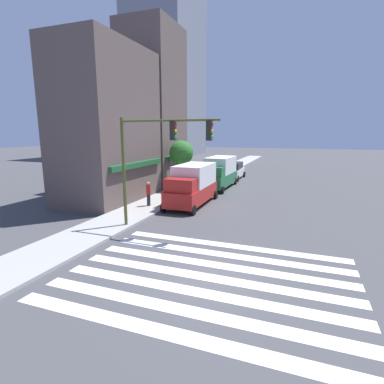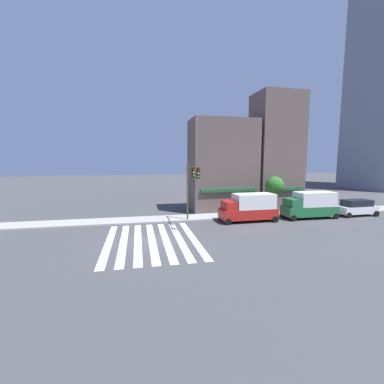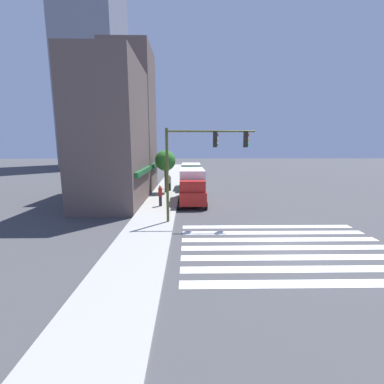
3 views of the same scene
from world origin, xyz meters
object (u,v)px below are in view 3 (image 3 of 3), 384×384
box_truck_red (192,185)px  pedestrian_white_shirt (170,183)px  street_tree (165,161)px  pedestrian_red_jacket (160,195)px  traffic_signal (199,155)px  pedestrian_blue_shirt (167,181)px  box_truck_green (191,176)px  suv_white (191,175)px

box_truck_red → pedestrian_white_shirt: (5.63, 2.44, -0.51)m
pedestrian_white_shirt → street_tree: 2.74m
pedestrian_red_jacket → box_truck_red: bearing=174.5°
traffic_signal → box_truck_red: bearing=3.2°
traffic_signal → pedestrian_blue_shirt: bearing=13.4°
box_truck_red → box_truck_green: bearing=-0.9°
pedestrian_blue_shirt → street_tree: (-2.47, -0.08, 2.51)m
traffic_signal → pedestrian_red_jacket: 6.49m
traffic_signal → pedestrian_blue_shirt: size_ratio=3.52×
traffic_signal → box_truck_green: traffic_signal is taller
box_truck_red → pedestrian_red_jacket: (-2.00, 2.68, -0.51)m
pedestrian_white_shirt → pedestrian_red_jacket: bearing=128.1°
box_truck_green → pedestrian_white_shirt: (-1.95, 2.44, -0.51)m
pedestrian_blue_shirt → street_tree: street_tree is taller
pedestrian_red_jacket → street_tree: size_ratio=0.39×
suv_white → pedestrian_white_shirt: (-8.32, 2.44, 0.04)m
pedestrian_red_jacket → street_tree: (6.58, 0.12, 2.51)m
traffic_signal → street_tree: (11.13, 3.17, -0.97)m
street_tree → traffic_signal: bearing=-164.1°
box_truck_green → pedestrian_red_jacket: (-9.58, 2.68, -0.51)m
traffic_signal → suv_white: bearing=1.0°
traffic_signal → street_tree: traffic_signal is taller
pedestrian_blue_shirt → pedestrian_red_jacket: bearing=127.1°
suv_white → street_tree: bearing=162.0°
pedestrian_blue_shirt → box_truck_green: bearing=-133.7°
suv_white → pedestrian_blue_shirt: (-6.90, 2.88, 0.04)m
pedestrian_white_shirt → street_tree: (-1.05, 0.36, 2.51)m
box_truck_red → suv_white: size_ratio=1.31×
suv_white → pedestrian_red_jacket: 16.18m
suv_white → pedestrian_white_shirt: suv_white is taller
box_truck_green → pedestrian_white_shirt: box_truck_green is taller
box_truck_green → pedestrian_red_jacket: size_ratio=3.52×
box_truck_green → suv_white: bearing=1.0°
pedestrian_white_shirt → box_truck_red: bearing=153.4°
box_truck_green → pedestrian_blue_shirt: box_truck_green is taller
box_truck_red → suv_white: 13.96m
suv_white → pedestrian_white_shirt: bearing=162.3°
box_truck_green → pedestrian_blue_shirt: (-0.53, 2.88, -0.51)m
box_truck_green → street_tree: 4.56m
box_truck_red → pedestrian_blue_shirt: (7.05, 2.88, -0.51)m
pedestrian_white_shirt → pedestrian_blue_shirt: (1.42, 0.45, 0.00)m
traffic_signal → box_truck_red: size_ratio=1.00×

